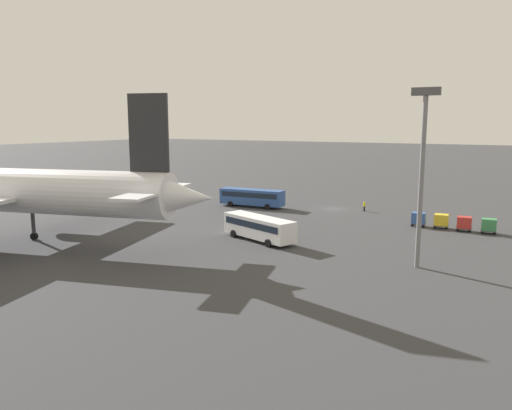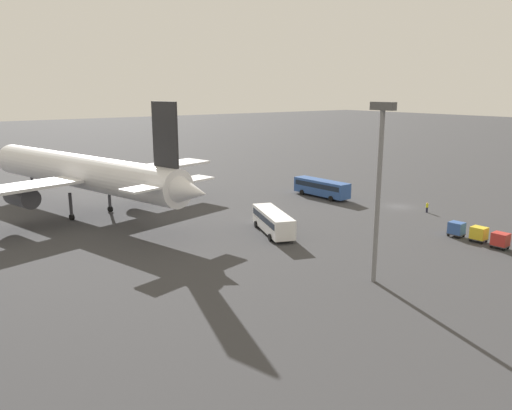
{
  "view_description": "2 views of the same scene",
  "coord_description": "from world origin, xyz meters",
  "px_view_note": "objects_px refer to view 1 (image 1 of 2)",
  "views": [
    {
      "loc": [
        -30.54,
        83.26,
        15.1
      ],
      "look_at": [
        1.25,
        26.32,
        4.35
      ],
      "focal_mm": 35.0,
      "sensor_mm": 36.0,
      "label": 1
    },
    {
      "loc": [
        -53.25,
        69.73,
        19.82
      ],
      "look_at": [
        4.68,
        27.34,
        3.14
      ],
      "focal_mm": 35.0,
      "sensor_mm": 36.0,
      "label": 2
    }
  ],
  "objects_px": {
    "cargo_cart_blue": "(419,218)",
    "cargo_cart_red": "(464,223)",
    "shuttle_bus_near": "(252,196)",
    "cargo_cart_green": "(489,225)",
    "worker_person": "(364,206)",
    "cargo_cart_yellow": "(441,220)",
    "shuttle_bus_far": "(259,226)"
  },
  "relations": [
    {
      "from": "cargo_cart_red",
      "to": "cargo_cart_yellow",
      "type": "bearing_deg",
      "value": -7.97
    },
    {
      "from": "shuttle_bus_near",
      "to": "worker_person",
      "type": "distance_m",
      "value": 20.04
    },
    {
      "from": "worker_person",
      "to": "cargo_cart_blue",
      "type": "xyz_separation_m",
      "value": [
        -10.85,
        8.71,
        0.32
      ]
    },
    {
      "from": "cargo_cart_yellow",
      "to": "cargo_cart_blue",
      "type": "xyz_separation_m",
      "value": [
        3.16,
        0.18,
        0.0
      ]
    },
    {
      "from": "shuttle_bus_near",
      "to": "cargo_cart_red",
      "type": "distance_m",
      "value": 36.54
    },
    {
      "from": "cargo_cart_red",
      "to": "cargo_cart_blue",
      "type": "height_order",
      "value": "same"
    },
    {
      "from": "shuttle_bus_near",
      "to": "cargo_cart_green",
      "type": "relative_size",
      "value": 5.74
    },
    {
      "from": "cargo_cart_green",
      "to": "worker_person",
      "type": "bearing_deg",
      "value": -23.78
    },
    {
      "from": "shuttle_bus_near",
      "to": "shuttle_bus_far",
      "type": "bearing_deg",
      "value": 117.89
    },
    {
      "from": "cargo_cart_green",
      "to": "cargo_cart_blue",
      "type": "relative_size",
      "value": 1.0
    },
    {
      "from": "shuttle_bus_near",
      "to": "cargo_cart_blue",
      "type": "xyz_separation_m",
      "value": [
        -30.05,
        3.1,
        -0.74
      ]
    },
    {
      "from": "shuttle_bus_near",
      "to": "cargo_cart_blue",
      "type": "distance_m",
      "value": 30.22
    },
    {
      "from": "cargo_cart_red",
      "to": "cargo_cart_yellow",
      "type": "relative_size",
      "value": 1.0
    },
    {
      "from": "cargo_cart_green",
      "to": "cargo_cart_red",
      "type": "height_order",
      "value": "same"
    },
    {
      "from": "worker_person",
      "to": "cargo_cart_red",
      "type": "relative_size",
      "value": 0.82
    },
    {
      "from": "cargo_cart_yellow",
      "to": "worker_person",
      "type": "bearing_deg",
      "value": -31.34
    },
    {
      "from": "worker_person",
      "to": "cargo_cart_green",
      "type": "relative_size",
      "value": 0.82
    },
    {
      "from": "cargo_cart_green",
      "to": "cargo_cart_blue",
      "type": "distance_m",
      "value": 9.48
    },
    {
      "from": "cargo_cart_blue",
      "to": "cargo_cart_green",
      "type": "bearing_deg",
      "value": 178.51
    },
    {
      "from": "cargo_cart_green",
      "to": "shuttle_bus_near",
      "type": "bearing_deg",
      "value": -4.83
    },
    {
      "from": "shuttle_bus_far",
      "to": "cargo_cart_green",
      "type": "relative_size",
      "value": 5.46
    },
    {
      "from": "worker_person",
      "to": "cargo_cart_red",
      "type": "xyz_separation_m",
      "value": [
        -17.17,
        8.97,
        0.32
      ]
    },
    {
      "from": "cargo_cart_yellow",
      "to": "cargo_cart_blue",
      "type": "bearing_deg",
      "value": 3.3
    },
    {
      "from": "worker_person",
      "to": "cargo_cart_yellow",
      "type": "distance_m",
      "value": 16.41
    },
    {
      "from": "cargo_cart_yellow",
      "to": "cargo_cart_blue",
      "type": "height_order",
      "value": "same"
    },
    {
      "from": "cargo_cart_red",
      "to": "cargo_cart_blue",
      "type": "relative_size",
      "value": 1.0
    },
    {
      "from": "cargo_cart_green",
      "to": "cargo_cart_red",
      "type": "distance_m",
      "value": 3.16
    },
    {
      "from": "cargo_cart_blue",
      "to": "cargo_cart_red",
      "type": "bearing_deg",
      "value": 177.64
    },
    {
      "from": "shuttle_bus_near",
      "to": "cargo_cart_yellow",
      "type": "bearing_deg",
      "value": 171.32
    },
    {
      "from": "worker_person",
      "to": "cargo_cart_blue",
      "type": "height_order",
      "value": "cargo_cart_blue"
    },
    {
      "from": "cargo_cart_blue",
      "to": "shuttle_bus_near",
      "type": "bearing_deg",
      "value": -5.88
    },
    {
      "from": "shuttle_bus_near",
      "to": "cargo_cart_blue",
      "type": "bearing_deg",
      "value": 170.45
    }
  ]
}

